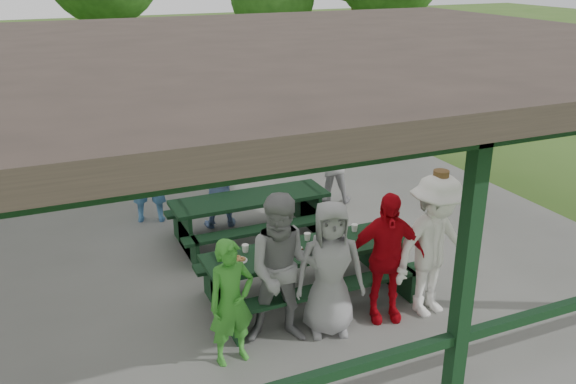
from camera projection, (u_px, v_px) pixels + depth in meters
name	position (u px, v px, depth m)	size (l,w,h in m)	color
ground	(294.00, 261.00, 9.41)	(90.00, 90.00, 0.00)	#35581B
concrete_slab	(294.00, 258.00, 9.39)	(10.00, 8.00, 0.10)	slate
pavilion_structure	(295.00, 53.00, 8.27)	(10.60, 8.60, 3.24)	black
picnic_table_near	(308.00, 266.00, 8.04)	(2.78, 1.39, 0.75)	black
picnic_table_far	(251.00, 213.00, 9.73)	(2.50, 1.39, 0.75)	black
table_setting	(310.00, 243.00, 7.99)	(2.21, 0.45, 0.10)	white
contestant_green	(231.00, 302.00, 6.68)	(0.54, 0.36, 1.49)	green
contestant_grey_left	(284.00, 270.00, 6.99)	(0.90, 0.70, 1.86)	gray
contestant_grey_mid	(330.00, 269.00, 7.19)	(0.83, 0.54, 1.69)	gray
contestant_red	(386.00, 257.00, 7.47)	(0.99, 0.41, 1.69)	#B80712
contestant_white_fedora	(434.00, 246.00, 7.55)	(1.29, 0.85, 1.93)	silver
spectator_lblue	(219.00, 185.00, 10.19)	(1.36, 0.43, 1.46)	#91B0E1
spectator_blue	(146.00, 168.00, 10.28)	(0.71, 0.46, 1.94)	teal
spectator_grey	(332.00, 163.00, 11.22)	(0.73, 0.57, 1.51)	#9D9D9F
pickup_truck	(298.00, 95.00, 17.10)	(2.62, 5.68, 1.58)	silver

